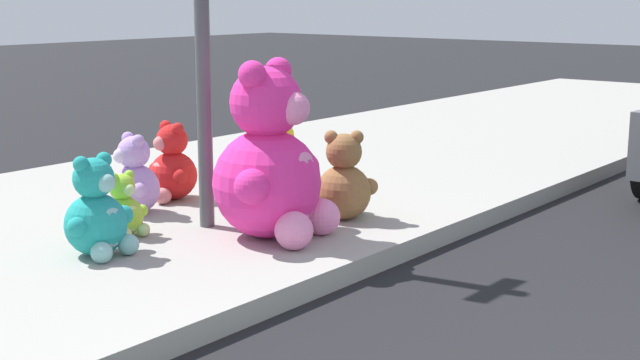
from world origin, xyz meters
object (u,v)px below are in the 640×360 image
object	(u,v)px
plush_lime	(124,210)
plush_brown	(344,183)
plush_pink_large	(272,168)
plush_red	(171,169)
plush_lavender	(133,182)
plush_teal	(98,215)
plush_yellow	(276,165)

from	to	relation	value
plush_lime	plush_brown	world-z (taller)	plush_brown
plush_pink_large	plush_lime	bearing A→B (deg)	127.27
plush_red	plush_lavender	size ratio (longest dim) A/B	1.03
plush_lime	plush_teal	size ratio (longest dim) A/B	0.69
plush_lime	plush_teal	bearing A→B (deg)	-149.21
plush_teal	plush_pink_large	bearing A→B (deg)	-29.38
plush_lime	plush_yellow	xyz separation A→B (m)	(1.60, -0.03, 0.09)
plush_lime	plush_brown	distance (m)	1.67
plush_red	plush_teal	bearing A→B (deg)	-148.43
plush_pink_large	plush_lavender	size ratio (longest dim) A/B	1.98
plush_teal	plush_brown	bearing A→B (deg)	-20.01
plush_red	plush_brown	size ratio (longest dim) A/B	0.96
plush_pink_large	plush_lime	size ratio (longest dim) A/B	2.69
plush_red	plush_yellow	bearing A→B (deg)	-47.69
plush_lime	plush_lavender	bearing A→B (deg)	45.46
plush_pink_large	plush_brown	world-z (taller)	plush_pink_large
plush_pink_large	plush_brown	bearing A→B (deg)	-4.88
plush_teal	plush_brown	world-z (taller)	plush_brown
plush_yellow	plush_lavender	world-z (taller)	plush_yellow
plush_yellow	plush_lavender	xyz separation A→B (m)	(-1.13, 0.51, -0.02)
plush_red	plush_teal	xyz separation A→B (m)	(-1.42, -0.87, 0.01)
plush_red	plush_yellow	size ratio (longest dim) A/B	0.94
plush_pink_large	plush_lavender	bearing A→B (deg)	97.30
plush_brown	plush_lavender	bearing A→B (deg)	123.65
plush_yellow	plush_brown	size ratio (longest dim) A/B	1.01
plush_red	plush_lavender	world-z (taller)	plush_red
plush_teal	plush_lavender	bearing A→B (deg)	39.33
plush_lavender	plush_teal	world-z (taller)	plush_teal
plush_red	plush_yellow	distance (m)	0.89
plush_pink_large	plush_yellow	bearing A→B (deg)	40.32
plush_red	plush_lavender	bearing A→B (deg)	-164.93
plush_pink_large	plush_red	world-z (taller)	plush_pink_large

